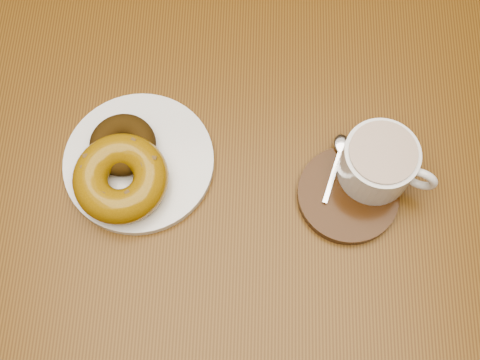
{
  "coord_description": "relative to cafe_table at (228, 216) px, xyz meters",
  "views": [
    {
      "loc": [
        0.15,
        -0.55,
        1.6
      ],
      "look_at": [
        0.19,
        -0.26,
        0.84
      ],
      "focal_mm": 45.0,
      "sensor_mm": 36.0,
      "label": 1
    }
  ],
  "objects": [
    {
      "name": "ground",
      "position": [
        -0.17,
        0.26,
        -0.69
      ],
      "size": [
        6.0,
        6.0,
        0.0
      ],
      "primitive_type": "plane",
      "color": "brown",
      "rests_on": "ground"
    },
    {
      "name": "cafe_table",
      "position": [
        0.0,
        0.0,
        0.0
      ],
      "size": [
        0.98,
        0.8,
        0.82
      ],
      "rotation": [
        0.0,
        0.0,
        -0.17
      ],
      "color": "brown",
      "rests_on": "ground"
    },
    {
      "name": "donut_plate",
      "position": [
        -0.12,
        0.05,
        0.14
      ],
      "size": [
        0.25,
        0.25,
        0.01
      ],
      "primitive_type": "cylinder",
      "rotation": [
        0.0,
        0.0,
        -0.21
      ],
      "color": "white",
      "rests_on": "cafe_table"
    },
    {
      "name": "donut_cinnamon",
      "position": [
        -0.13,
        0.07,
        0.16
      ],
      "size": [
        0.13,
        0.13,
        0.03
      ],
      "primitive_type": "torus",
      "rotation": [
        0.0,
        0.0,
        -0.54
      ],
      "color": "#37240B",
      "rests_on": "donut_plate"
    },
    {
      "name": "donut_caramel",
      "position": [
        -0.14,
        0.02,
        0.17
      ],
      "size": [
        0.14,
        0.14,
        0.05
      ],
      "rotation": [
        0.0,
        0.0,
        0.12
      ],
      "color": "#92690F",
      "rests_on": "donut_plate"
    },
    {
      "name": "saucer",
      "position": [
        0.16,
        -0.04,
        0.14
      ],
      "size": [
        0.18,
        0.18,
        0.01
      ],
      "primitive_type": "cylinder",
      "rotation": [
        0.0,
        0.0,
        -0.37
      ],
      "color": "#311806",
      "rests_on": "cafe_table"
    },
    {
      "name": "coffee_cup",
      "position": [
        0.2,
        -0.01,
        0.18
      ],
      "size": [
        0.12,
        0.1,
        0.07
      ],
      "rotation": [
        0.0,
        0.0,
        -0.57
      ],
      "color": "white",
      "rests_on": "saucer"
    },
    {
      "name": "teaspoon",
      "position": [
        0.16,
        0.02,
        0.15
      ],
      "size": [
        0.06,
        0.1,
        0.01
      ],
      "rotation": [
        0.0,
        0.0,
        -0.47
      ],
      "color": "silver",
      "rests_on": "saucer"
    }
  ]
}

